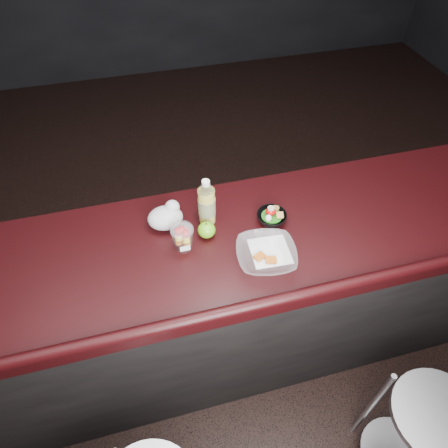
# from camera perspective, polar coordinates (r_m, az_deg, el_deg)

# --- Properties ---
(ground) EXTENTS (8.00, 8.00, 0.00)m
(ground) POSITION_cam_1_polar(r_m,az_deg,el_deg) (2.47, 2.41, -23.17)
(ground) COLOR black
(ground) RESTS_ON ground
(room_shell) EXTENTS (8.00, 8.00, 8.00)m
(room_shell) POSITION_cam_1_polar(r_m,az_deg,el_deg) (0.97, 5.89, 16.45)
(room_shell) COLOR black
(room_shell) RESTS_ON ground
(counter) EXTENTS (4.06, 0.71, 1.02)m
(counter) POSITION_cam_1_polar(r_m,az_deg,el_deg) (2.13, 0.53, -11.11)
(counter) COLOR black
(counter) RESTS_ON ground
(stool_right) EXTENTS (0.46, 0.46, 0.73)m
(stool_right) POSITION_cam_1_polar(r_m,az_deg,el_deg) (2.03, 26.39, -24.93)
(stool_right) COLOR #A7A7AC
(stool_right) RESTS_ON ground
(lemonade_bottle) EXTENTS (0.08, 0.08, 0.23)m
(lemonade_bottle) POSITION_cam_1_polar(r_m,az_deg,el_deg) (1.73, -2.48, 2.79)
(lemonade_bottle) COLOR gold
(lemonade_bottle) RESTS_ON counter
(fruit_cup) EXTENTS (0.10, 0.10, 0.14)m
(fruit_cup) POSITION_cam_1_polar(r_m,az_deg,el_deg) (1.64, -5.93, -1.76)
(fruit_cup) COLOR white
(fruit_cup) RESTS_ON counter
(green_apple) EXTENTS (0.08, 0.08, 0.08)m
(green_apple) POSITION_cam_1_polar(r_m,az_deg,el_deg) (1.71, -2.51, -0.85)
(green_apple) COLOR #438B10
(green_apple) RESTS_ON counter
(plastic_bag) EXTENTS (0.15, 0.13, 0.11)m
(plastic_bag) POSITION_cam_1_polar(r_m,az_deg,el_deg) (1.76, -8.26, 1.08)
(plastic_bag) COLOR silver
(plastic_bag) RESTS_ON counter
(snack_bowl) EXTENTS (0.17, 0.17, 0.07)m
(snack_bowl) POSITION_cam_1_polar(r_m,az_deg,el_deg) (1.79, 6.79, 1.03)
(snack_bowl) COLOR black
(snack_bowl) RESTS_ON counter
(takeout_bowl) EXTENTS (0.28, 0.28, 0.06)m
(takeout_bowl) POSITION_cam_1_polar(r_m,az_deg,el_deg) (1.63, 6.02, -4.43)
(takeout_bowl) COLOR silver
(takeout_bowl) RESTS_ON counter
(paper_napkin) EXTENTS (0.17, 0.17, 0.00)m
(paper_napkin) POSITION_cam_1_polar(r_m,az_deg,el_deg) (1.68, 6.59, -3.90)
(paper_napkin) COLOR white
(paper_napkin) RESTS_ON counter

